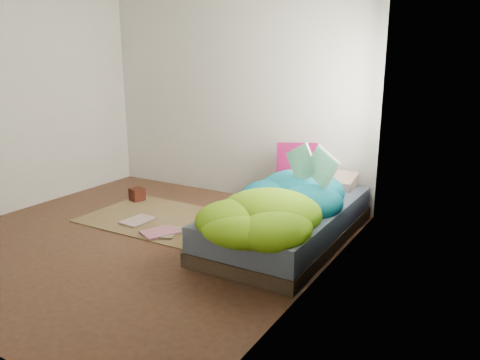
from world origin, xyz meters
name	(u,v)px	position (x,y,z in m)	size (l,w,h in m)	color
ground	(138,239)	(0.00, 0.00, 0.00)	(3.50, 3.50, 0.00)	#45261A
room_walls	(129,61)	(0.01, 0.01, 1.63)	(3.54, 3.54, 2.62)	silver
bed	(288,222)	(1.22, 0.72, 0.17)	(1.00, 2.00, 0.34)	#3B2920
duvet	(279,193)	(1.22, 0.50, 0.51)	(0.96, 1.84, 0.34)	#075674
rug	(163,219)	(-0.15, 0.55, 0.01)	(1.60, 1.10, 0.01)	brown
pillow_floral	(329,180)	(1.32, 1.53, 0.40)	(0.54, 0.34, 0.12)	beige
pillow_magenta	(297,164)	(0.97, 1.46, 0.56)	(0.43, 0.13, 0.43)	#55051C
open_book	(311,154)	(1.40, 0.79, 0.82)	(0.47, 0.10, 0.28)	green
wooden_box	(137,194)	(-0.82, 0.90, 0.09)	(0.15, 0.15, 0.15)	#37190C
floor_book_a	(130,219)	(-0.42, 0.34, 0.02)	(0.24, 0.33, 0.02)	beige
floor_book_b	(155,229)	(0.01, 0.24, 0.03)	(0.25, 0.34, 0.03)	pink
floor_book_c	(154,232)	(0.05, 0.18, 0.02)	(0.23, 0.32, 0.02)	tan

